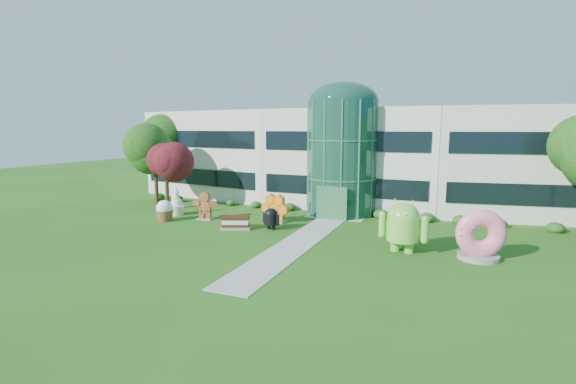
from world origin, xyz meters
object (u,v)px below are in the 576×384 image
at_px(donut, 480,234).
at_px(gingerbread, 205,205).
at_px(android_black, 271,217).
at_px(android_green, 403,223).

height_order(donut, gingerbread, donut).
bearing_deg(donut, android_black, 155.52).
bearing_deg(android_black, android_green, 6.54).
height_order(android_black, gingerbread, gingerbread).
relative_size(android_green, donut, 1.20).
height_order(android_green, donut, android_green).
height_order(android_black, donut, donut).
bearing_deg(gingerbread, donut, -12.45).
bearing_deg(android_green, donut, 13.08).
relative_size(android_black, gingerbread, 0.74).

